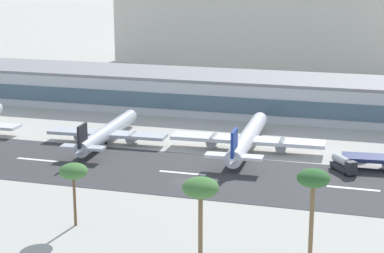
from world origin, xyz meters
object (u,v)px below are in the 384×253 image
(distant_hotel_block, at_px, (261,15))
(palm_tree_1, at_px, (201,190))
(airliner_black_tail_gate_1, at_px, (106,133))
(palm_tree_2, at_px, (73,172))
(palm_tree_3, at_px, (313,182))
(service_baggage_tug_0, at_px, (360,158))
(airliner_navy_tail_gate_2, at_px, (247,140))
(service_fuel_truck_1, at_px, (344,164))
(terminal_building, at_px, (217,92))

(distant_hotel_block, distance_m, palm_tree_1, 234.36)
(airliner_black_tail_gate_1, bearing_deg, distant_hotel_block, -7.85)
(palm_tree_2, bearing_deg, distant_hotel_block, 91.24)
(airliner_black_tail_gate_1, relative_size, palm_tree_3, 2.75)
(distant_hotel_block, relative_size, service_baggage_tug_0, 41.06)
(airliner_black_tail_gate_1, bearing_deg, airliner_navy_tail_gate_2, -87.98)
(service_baggage_tug_0, relative_size, service_fuel_truck_1, 0.42)
(palm_tree_2, height_order, palm_tree_3, palm_tree_3)
(service_baggage_tug_0, bearing_deg, airliner_black_tail_gate_1, -12.30)
(service_fuel_truck_1, height_order, palm_tree_1, palm_tree_1)
(terminal_building, bearing_deg, airliner_black_tail_gate_1, -110.55)
(airliner_black_tail_gate_1, height_order, palm_tree_3, palm_tree_3)
(distant_hotel_block, xyz_separation_m, palm_tree_1, (34.11, -231.65, -9.99))
(terminal_building, relative_size, airliner_black_tail_gate_1, 4.67)
(airliner_navy_tail_gate_2, xyz_separation_m, palm_tree_1, (7.81, -74.57, 11.20))
(palm_tree_2, bearing_deg, service_fuel_truck_1, 45.95)
(airliner_black_tail_gate_1, xyz_separation_m, palm_tree_3, (65.20, -61.83, 11.63))
(service_fuel_truck_1, bearing_deg, airliner_black_tail_gate_1, -133.79)
(palm_tree_1, bearing_deg, palm_tree_2, 156.14)
(distant_hotel_block, height_order, airliner_navy_tail_gate_2, distant_hotel_block)
(service_fuel_truck_1, distance_m, palm_tree_3, 55.33)
(terminal_building, height_order, palm_tree_1, palm_tree_1)
(airliner_black_tail_gate_1, distance_m, service_fuel_truck_1, 67.50)
(palm_tree_1, bearing_deg, service_fuel_truck_1, 73.17)
(terminal_building, distance_m, airliner_navy_tail_gate_2, 52.45)
(palm_tree_3, bearing_deg, palm_tree_2, 175.42)
(palm_tree_1, relative_size, palm_tree_2, 1.31)
(terminal_building, distance_m, palm_tree_1, 126.18)
(airliner_black_tail_gate_1, bearing_deg, palm_tree_3, -136.41)
(terminal_building, bearing_deg, distant_hotel_block, 92.88)
(service_fuel_truck_1, bearing_deg, palm_tree_1, -53.81)
(terminal_building, xyz_separation_m, service_fuel_truck_1, (47.70, -59.53, -4.34))
(airliner_black_tail_gate_1, xyz_separation_m, service_baggage_tug_0, (70.58, 2.21, -2.05))
(terminal_building, bearing_deg, service_fuel_truck_1, -51.30)
(palm_tree_3, bearing_deg, palm_tree_1, -151.79)
(terminal_building, height_order, palm_tree_3, palm_tree_3)
(terminal_building, height_order, service_fuel_truck_1, terminal_building)
(airliner_navy_tail_gate_2, bearing_deg, palm_tree_1, -176.31)
(palm_tree_2, distance_m, palm_tree_3, 46.92)
(distant_hotel_block, xyz_separation_m, service_fuel_truck_1, (53.19, -168.57, -22.55))
(airliner_navy_tail_gate_2, bearing_deg, service_fuel_truck_1, -115.41)
(airliner_black_tail_gate_1, distance_m, palm_tree_2, 61.51)
(airliner_navy_tail_gate_2, bearing_deg, service_baggage_tug_0, -94.67)
(palm_tree_1, bearing_deg, distant_hotel_block, 98.38)
(palm_tree_2, relative_size, palm_tree_3, 0.76)
(airliner_black_tail_gate_1, height_order, palm_tree_1, palm_tree_1)
(airliner_black_tail_gate_1, xyz_separation_m, service_fuel_truck_1, (67.02, -8.01, -1.07))
(airliner_black_tail_gate_1, distance_m, palm_tree_3, 90.60)
(service_baggage_tug_0, xyz_separation_m, palm_tree_3, (-5.38, -64.04, 13.68))
(palm_tree_2, bearing_deg, airliner_navy_tail_gate_2, 70.70)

